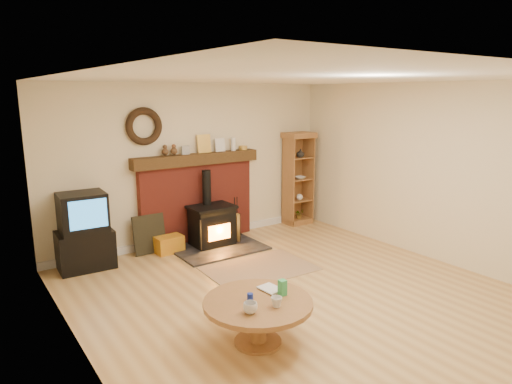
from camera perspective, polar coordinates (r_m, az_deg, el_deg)
ground at (r=5.74m, az=5.61°, el=-12.92°), size 5.50×5.50×0.00m
room_shell at (r=5.31m, az=5.18°, el=4.41°), size 5.02×5.52×2.61m
chimney_breast at (r=7.61m, az=-7.35°, el=-0.27°), size 2.20×0.22×1.78m
wood_stove at (r=7.41m, az=-5.40°, el=-4.39°), size 1.40×1.00×1.23m
area_rug at (r=6.55m, az=0.43°, el=-9.55°), size 1.52×1.07×0.01m
tv_unit at (r=6.85m, az=-20.68°, el=-4.78°), size 0.77×0.56×1.09m
curio_cabinet at (r=8.62m, az=5.20°, el=1.72°), size 0.56×0.40×1.73m
firelog_box at (r=7.28m, az=-10.80°, el=-6.44°), size 0.43×0.28×0.26m
leaning_painting at (r=7.27m, az=-13.19°, el=-5.15°), size 0.51×0.14×0.60m
fire_tools at (r=7.96m, az=-2.39°, el=-4.80°), size 0.16×0.16×0.70m
coffee_table at (r=4.60m, az=0.28°, el=-14.39°), size 1.08×1.08×0.62m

